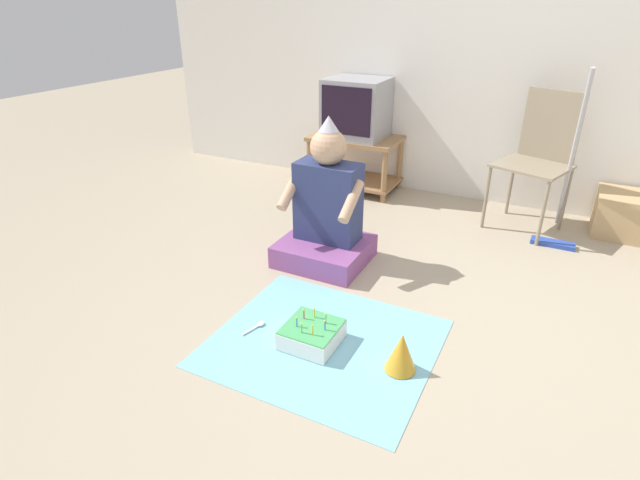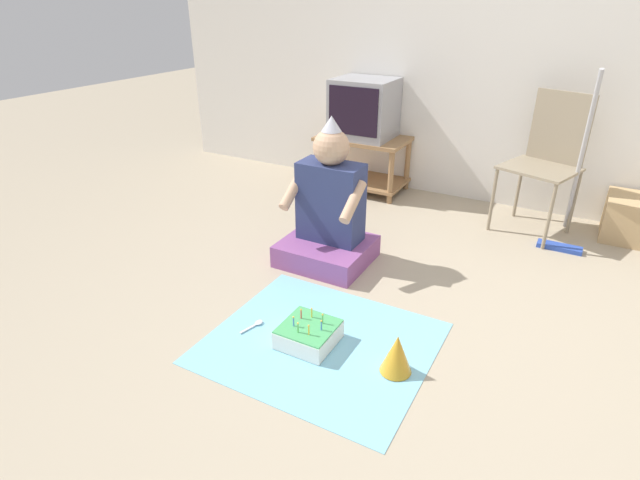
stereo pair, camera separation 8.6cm
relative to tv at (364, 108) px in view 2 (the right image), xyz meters
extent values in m
plane|color=tan|center=(1.21, -1.92, -0.70)|extent=(16.00, 16.00, 0.00)
cube|color=white|center=(1.21, 0.25, 0.58)|extent=(6.40, 0.06, 2.55)
cube|color=#997047|center=(0.00, 0.00, -0.25)|extent=(0.75, 0.45, 0.03)
cube|color=#997047|center=(0.00, 0.00, -0.61)|extent=(0.75, 0.45, 0.02)
cylinder|color=#997047|center=(-0.34, -0.20, -0.47)|extent=(0.04, 0.04, 0.46)
cylinder|color=#997047|center=(0.34, -0.20, -0.47)|extent=(0.04, 0.04, 0.46)
cylinder|color=#997047|center=(-0.34, 0.19, -0.47)|extent=(0.04, 0.04, 0.46)
cylinder|color=#997047|center=(0.34, 0.19, -0.47)|extent=(0.04, 0.04, 0.46)
cube|color=#99999E|center=(0.00, 0.00, 0.00)|extent=(0.48, 0.43, 0.47)
cube|color=black|center=(0.00, -0.22, 0.01)|extent=(0.42, 0.01, 0.37)
cube|color=gray|center=(1.42, -0.22, -0.23)|extent=(0.56, 0.53, 0.02)
cube|color=gray|center=(1.48, -0.03, 0.02)|extent=(0.38, 0.15, 0.49)
cylinder|color=gray|center=(1.16, -0.33, -0.46)|extent=(0.02, 0.02, 0.47)
cylinder|color=gray|center=(1.55, -0.46, -0.46)|extent=(0.02, 0.02, 0.47)
cylinder|color=gray|center=(1.28, 0.02, -0.46)|extent=(0.02, 0.02, 0.47)
cylinder|color=gray|center=(1.67, -0.11, -0.46)|extent=(0.02, 0.02, 0.47)
cube|color=#2D4CB2|center=(1.65, -0.41, -0.68)|extent=(0.28, 0.09, 0.03)
cylinder|color=#B7B7BC|center=(1.65, -0.24, -0.10)|extent=(0.03, 0.38, 1.13)
cube|color=#8C4C8C|center=(0.36, -1.31, -0.63)|extent=(0.53, 0.49, 0.14)
cube|color=navy|center=(0.36, -1.26, -0.31)|extent=(0.39, 0.20, 0.50)
sphere|color=tan|center=(0.36, -1.26, 0.04)|extent=(0.22, 0.22, 0.22)
cone|color=silver|center=(0.36, -1.26, 0.17)|extent=(0.12, 0.12, 0.09)
cylinder|color=tan|center=(0.16, -1.37, -0.23)|extent=(0.06, 0.26, 0.21)
cylinder|color=tan|center=(0.56, -1.37, -0.23)|extent=(0.06, 0.26, 0.21)
cube|color=#7FC6E0|center=(0.73, -2.07, -0.69)|extent=(1.06, 0.93, 0.01)
cube|color=white|center=(0.68, -2.10, -0.65)|extent=(0.26, 0.26, 0.09)
cube|color=#4CB266|center=(0.68, -2.10, -0.60)|extent=(0.25, 0.25, 0.01)
cylinder|color=#4C7FE5|center=(0.75, -2.10, -0.58)|extent=(0.01, 0.01, 0.05)
sphere|color=#FFCC4C|center=(0.75, -2.10, -0.54)|extent=(0.01, 0.01, 0.01)
cylinder|color=#66C666|center=(0.73, -2.05, -0.58)|extent=(0.01, 0.01, 0.05)
sphere|color=#FFCC4C|center=(0.73, -2.05, -0.54)|extent=(0.01, 0.01, 0.01)
cylinder|color=yellow|center=(0.66, -2.03, -0.58)|extent=(0.01, 0.01, 0.05)
sphere|color=#FFCC4C|center=(0.66, -2.03, -0.54)|extent=(0.01, 0.01, 0.01)
cylinder|color=#EA4C4C|center=(0.62, -2.06, -0.58)|extent=(0.01, 0.01, 0.05)
sphere|color=#FFCC4C|center=(0.62, -2.06, -0.54)|extent=(0.01, 0.01, 0.01)
cylinder|color=#4C7FE5|center=(0.62, -2.13, -0.58)|extent=(0.01, 0.01, 0.05)
sphere|color=#FFCC4C|center=(0.62, -2.13, -0.54)|extent=(0.01, 0.01, 0.01)
cylinder|color=#66C666|center=(0.66, -2.16, -0.58)|extent=(0.01, 0.01, 0.05)
sphere|color=#FFCC4C|center=(0.66, -2.16, -0.54)|extent=(0.01, 0.01, 0.01)
cylinder|color=yellow|center=(0.72, -2.16, -0.58)|extent=(0.01, 0.01, 0.05)
sphere|color=#FFCC4C|center=(0.72, -2.16, -0.54)|extent=(0.01, 0.01, 0.01)
cone|color=gold|center=(1.13, -2.08, -0.60)|extent=(0.14, 0.14, 0.19)
ellipsoid|color=white|center=(0.38, -2.09, -0.69)|extent=(0.04, 0.05, 0.01)
cube|color=white|center=(0.36, -2.15, -0.69)|extent=(0.04, 0.10, 0.01)
camera|label=1|loc=(1.61, -3.83, 0.84)|focal=28.00mm
camera|label=2|loc=(1.68, -3.79, 0.84)|focal=28.00mm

